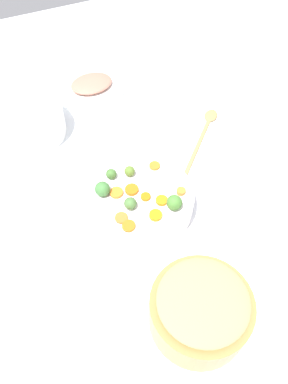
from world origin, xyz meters
name	(u,v)px	position (x,y,z in m)	size (l,w,h in m)	color
tabletop	(141,211)	(0.00, 0.00, 0.01)	(2.40, 2.40, 0.02)	white
serving_bowl_carrots	(144,201)	(0.00, -0.01, 0.06)	(0.28, 0.28, 0.07)	white
metal_pot	(199,312)	(-0.35, 0.00, 0.08)	(0.24, 0.24, 0.11)	#D27C42
stuffing_mound	(203,301)	(-0.35, 0.00, 0.15)	(0.21, 0.21, 0.03)	tan
carrot_slice_0	(156,215)	(-0.08, -0.01, 0.10)	(0.03, 0.03, 0.01)	orange
carrot_slice_1	(181,191)	(-0.04, -0.11, 0.10)	(0.03, 0.03, 0.01)	orange
carrot_slice_2	(129,226)	(-0.08, 0.07, 0.10)	(0.04, 0.04, 0.01)	orange
carrot_slice_3	(162,200)	(-0.04, -0.05, 0.10)	(0.03, 0.03, 0.01)	orange
carrot_slice_4	(132,190)	(0.02, 0.02, 0.10)	(0.04, 0.04, 0.01)	orange
carrot_slice_5	(146,197)	(-0.01, -0.01, 0.10)	(0.03, 0.03, 0.01)	orange
carrot_slice_6	(116,193)	(0.03, 0.06, 0.10)	(0.04, 0.04, 0.01)	orange
carrot_slice_7	(155,166)	(0.08, -0.08, 0.10)	(0.03, 0.03, 0.01)	orange
carrot_slice_8	(121,218)	(-0.05, 0.08, 0.10)	(0.03, 0.03, 0.01)	orange
brussels_sprout_0	(102,189)	(0.05, 0.09, 0.11)	(0.04, 0.04, 0.04)	#427A3B
brussels_sprout_1	(111,174)	(0.09, 0.05, 0.11)	(0.03, 0.03, 0.03)	#447131
brussels_sprout_2	(174,203)	(-0.07, -0.07, 0.11)	(0.04, 0.04, 0.04)	#488033
brussels_sprout_3	(130,203)	(-0.03, 0.04, 0.11)	(0.03, 0.03, 0.03)	#4A7439
brussels_sprout_4	(130,171)	(0.08, 0.00, 0.11)	(0.03, 0.03, 0.03)	#5A7B2C
wooden_spoon	(205,129)	(0.21, -0.33, 0.03)	(0.25, 0.25, 0.01)	#A7854E
casserole_dish	(26,122)	(0.44, 0.23, 0.07)	(0.25, 0.25, 0.10)	white
ham_plate	(91,91)	(0.56, -0.03, 0.03)	(0.25, 0.25, 0.01)	white
ham_slice_main	(91,83)	(0.57, -0.04, 0.05)	(0.16, 0.12, 0.03)	#C6745E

